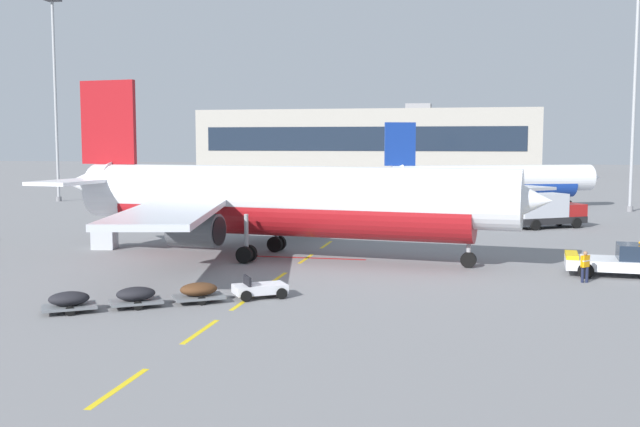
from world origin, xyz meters
name	(u,v)px	position (x,y,z in m)	size (l,w,h in m)	color
ground	(606,234)	(40.00, 40.00, 0.00)	(400.00, 400.00, 0.00)	slate
apron_paint_markings	(349,229)	(18.00, 38.76, 0.00)	(8.00, 98.75, 0.01)	yellow
airliner_foreground	(281,200)	(16.29, 21.71, 3.95)	(34.82, 34.39, 12.20)	white
pushback_tug	(624,261)	(37.56, 19.18, 0.90)	(6.19, 3.54, 2.08)	silver
airliner_mid_left	(490,181)	(30.68, 62.47, 3.23)	(27.58, 26.33, 9.99)	white
catering_truck	(546,210)	(35.34, 43.30, 1.65)	(7.18, 5.83, 3.14)	black
baggage_train	(168,294)	(14.68, 6.58, 0.53)	(10.53, 7.54, 1.14)	silver
ground_crew_worker	(585,265)	(35.08, 16.63, 1.02)	(0.56, 0.54, 1.77)	#191E38
uld_cargo_container	(105,238)	(2.49, 23.17, 0.80)	(1.88, 1.84, 1.60)	#B7BCC6
apron_light_mast_near	(55,76)	(-24.68, 61.79, 16.27)	(1.80, 1.80, 26.34)	slate
apron_light_mast_far	(636,53)	(46.07, 61.85, 17.50)	(1.80, 1.80, 28.62)	slate
terminal_satellite	(369,142)	(3.16, 156.00, 7.69)	(80.37, 27.08, 16.96)	#9E998E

